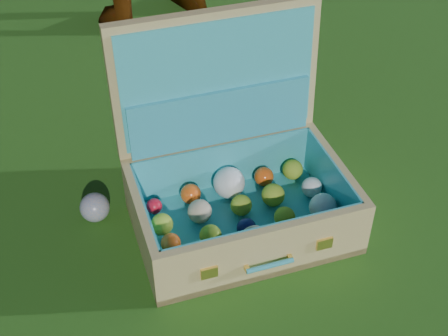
% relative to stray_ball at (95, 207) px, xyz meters
% --- Properties ---
extents(ground, '(60.00, 60.00, 0.00)m').
position_rel_stray_ball_xyz_m(ground, '(0.46, -0.10, -0.04)').
color(ground, '#215114').
rests_on(ground, ground).
extents(stray_ball, '(0.08, 0.08, 0.08)m').
position_rel_stray_ball_xyz_m(stray_ball, '(0.00, 0.00, 0.00)').
color(stray_ball, '#456FB4').
rests_on(stray_ball, ground).
extents(suitcase, '(0.66, 0.59, 0.53)m').
position_rel_stray_ball_xyz_m(suitcase, '(0.31, -0.22, 0.11)').
color(suitcase, tan).
rests_on(suitcase, ground).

